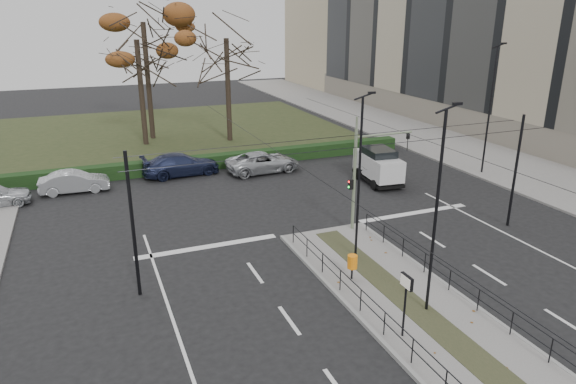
% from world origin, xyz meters
% --- Properties ---
extents(ground, '(140.00, 140.00, 0.00)m').
position_xyz_m(ground, '(0.00, 0.00, 0.00)').
color(ground, black).
rests_on(ground, ground).
extents(median_island, '(4.40, 15.00, 0.14)m').
position_xyz_m(median_island, '(0.00, -2.50, 0.07)').
color(median_island, slate).
rests_on(median_island, ground).
extents(sidewalk_east, '(8.00, 90.00, 0.14)m').
position_xyz_m(sidewalk_east, '(18.00, 22.00, 0.07)').
color(sidewalk_east, slate).
rests_on(sidewalk_east, ground).
extents(park, '(38.00, 26.00, 0.10)m').
position_xyz_m(park, '(-6.00, 32.00, 0.05)').
color(park, '#273118').
rests_on(park, ground).
extents(hedge, '(38.00, 1.00, 1.00)m').
position_xyz_m(hedge, '(-6.00, 18.60, 0.50)').
color(hedge, black).
rests_on(hedge, ground).
extents(apartment_block, '(13.09, 52.10, 21.64)m').
position_xyz_m(apartment_block, '(27.97, 23.97, 10.39)').
color(apartment_block, tan).
rests_on(apartment_block, ground).
extents(median_railing, '(4.14, 13.24, 0.92)m').
position_xyz_m(median_railing, '(0.00, -2.60, 0.98)').
color(median_railing, black).
rests_on(median_railing, median_island).
extents(catenary, '(20.00, 34.00, 6.00)m').
position_xyz_m(catenary, '(0.00, 1.62, 3.42)').
color(catenary, black).
rests_on(catenary, ground).
extents(traffic_light, '(3.59, 2.05, 5.27)m').
position_xyz_m(traffic_light, '(1.81, 4.50, 3.21)').
color(traffic_light, slate).
rests_on(traffic_light, median_island).
extents(litter_bin, '(0.42, 0.42, 1.08)m').
position_xyz_m(litter_bin, '(-1.15, -0.28, 0.91)').
color(litter_bin, black).
rests_on(litter_bin, median_island).
extents(info_panel, '(0.13, 0.61, 2.35)m').
position_xyz_m(info_panel, '(-1.48, -4.54, 1.98)').
color(info_panel, black).
rests_on(info_panel, median_island).
extents(streetlamp_median_near, '(0.65, 0.13, 7.82)m').
position_xyz_m(streetlamp_median_near, '(0.34, -3.46, 4.12)').
color(streetlamp_median_near, black).
rests_on(streetlamp_median_near, median_island).
extents(streetlamp_median_far, '(0.63, 0.13, 7.54)m').
position_xyz_m(streetlamp_median_far, '(0.07, 1.54, 3.97)').
color(streetlamp_median_far, black).
rests_on(streetlamp_median_far, median_island).
extents(streetlamp_sidewalk, '(0.74, 0.15, 8.85)m').
position_xyz_m(streetlamp_sidewalk, '(14.95, 9.98, 4.64)').
color(streetlamp_sidewalk, black).
rests_on(streetlamp_sidewalk, sidewalk_east).
extents(parked_car_second, '(4.26, 1.63, 1.39)m').
position_xyz_m(parked_car_second, '(-11.88, 16.56, 0.69)').
color(parked_car_second, '#AAADB2').
rests_on(parked_car_second, ground).
extents(parked_car_third, '(5.48, 2.56, 1.55)m').
position_xyz_m(parked_car_third, '(-4.89, 17.71, 0.77)').
color(parked_car_third, '#1B213F').
rests_on(parked_car_third, ground).
extents(parked_car_fourth, '(5.39, 2.70, 1.46)m').
position_xyz_m(parked_car_fourth, '(0.71, 16.28, 0.73)').
color(parked_car_fourth, '#AAADB2').
rests_on(parked_car_fourth, ground).
extents(white_van, '(2.34, 4.51, 2.34)m').
position_xyz_m(white_van, '(7.05, 11.12, 1.22)').
color(white_van, silver).
rests_on(white_van, ground).
extents(rust_tree, '(8.73, 8.73, 13.19)m').
position_xyz_m(rust_tree, '(-5.16, 29.81, 10.12)').
color(rust_tree, black).
rests_on(rust_tree, park).
extents(bare_tree_center, '(7.32, 7.32, 11.62)m').
position_xyz_m(bare_tree_center, '(1.11, 26.38, 8.21)').
color(bare_tree_center, black).
rests_on(bare_tree_center, park).
extents(bare_tree_near, '(5.73, 5.73, 11.57)m').
position_xyz_m(bare_tree_near, '(-6.05, 27.68, 8.16)').
color(bare_tree_near, black).
rests_on(bare_tree_near, park).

